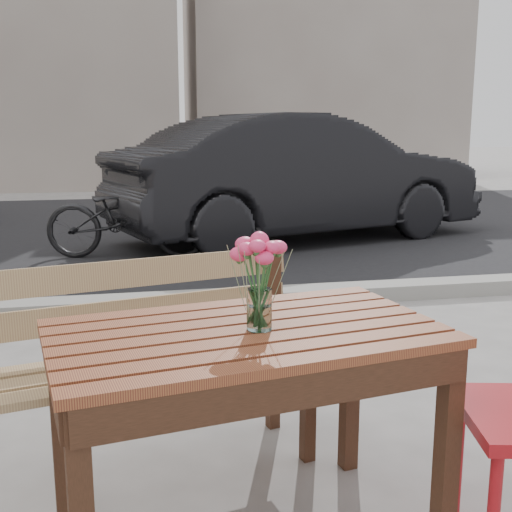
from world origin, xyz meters
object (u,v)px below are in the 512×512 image
Objects in this scene: main_table at (247,366)px; bicycle at (127,216)px; main_vase at (259,269)px; parked_car at (299,178)px.

main_table is 4.92m from bicycle.
main_vase is 0.18× the size of bicycle.
bicycle is (-2.07, -0.77, -0.31)m from parked_car.
main_table is at bearing 152.77° from main_vase.
main_vase is (0.04, -0.02, 0.31)m from main_table.
parked_car is at bearing -57.38° from bicycle.
bicycle is (-0.36, 4.93, -0.48)m from main_vase.
main_vase is at bearing -37.03° from main_table.
main_table is 0.77× the size of bicycle.
bicycle is at bearing 84.00° from main_table.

